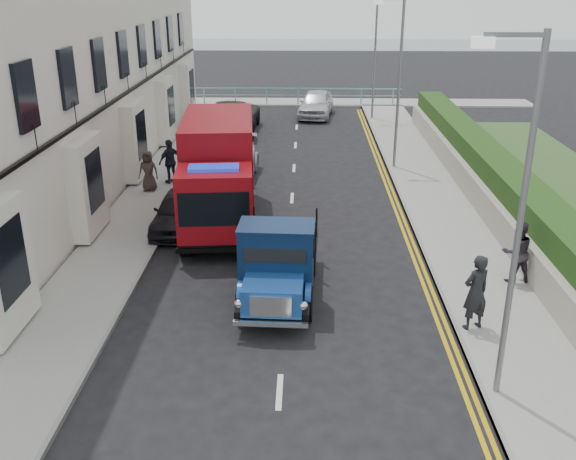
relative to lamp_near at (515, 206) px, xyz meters
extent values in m
plane|color=black|center=(-4.18, 2.00, -4.00)|extent=(120.00, 120.00, 0.00)
cube|color=gray|center=(-9.38, 11.00, -3.94)|extent=(2.40, 38.00, 0.12)
cube|color=gray|center=(1.12, 11.00, -3.94)|extent=(2.60, 38.00, 0.12)
cube|color=gray|center=(-4.18, 31.00, -3.94)|extent=(30.00, 2.50, 0.12)
plane|color=#4D5C6A|center=(-4.18, 62.00, -4.00)|extent=(120.00, 120.00, 0.00)
cube|color=black|center=(-10.53, 15.00, -0.40)|extent=(0.12, 28.00, 0.10)
cube|color=#B2AD9E|center=(2.42, 11.00, -3.45)|extent=(0.30, 28.00, 1.00)
cube|color=#1A3812|center=(3.12, 11.00, -3.05)|extent=(1.20, 28.00, 1.70)
cube|color=#59B2A5|center=(-4.18, 30.20, -2.92)|extent=(13.00, 0.08, 0.06)
cube|color=#59B2A5|center=(-4.18, 30.20, -3.35)|extent=(13.00, 0.06, 0.05)
cylinder|color=slate|center=(0.12, 0.00, -0.50)|extent=(0.12, 0.12, 7.00)
cube|color=slate|center=(-0.38, 0.00, 2.90)|extent=(1.00, 0.08, 0.08)
cube|color=beige|center=(-0.88, 0.00, 2.78)|extent=(0.35, 0.18, 0.18)
cylinder|color=slate|center=(0.12, 16.00, -0.50)|extent=(0.12, 0.12, 7.00)
cube|color=beige|center=(-0.88, 16.00, 2.78)|extent=(0.35, 0.18, 0.18)
cylinder|color=slate|center=(0.12, 26.00, -0.50)|extent=(0.12, 0.12, 7.00)
cylinder|color=black|center=(-5.19, 2.97, -3.57)|extent=(0.27, 0.87, 0.86)
cylinder|color=black|center=(-3.62, 2.91, -3.57)|extent=(0.27, 0.87, 0.86)
cylinder|color=black|center=(-5.09, 5.48, -3.57)|extent=(0.27, 0.87, 0.86)
cylinder|color=black|center=(-3.51, 5.42, -3.57)|extent=(0.27, 0.87, 0.86)
cube|color=black|center=(-4.35, 4.19, -3.44)|extent=(1.89, 4.38, 0.16)
cube|color=#1B4895|center=(-4.42, 2.54, -3.12)|extent=(1.44, 1.22, 0.65)
cube|color=silver|center=(-4.45, 1.94, -3.12)|extent=(0.94, 0.11, 0.49)
cube|color=#0C2043|center=(-4.38, 3.57, -2.61)|extent=(1.84, 1.15, 1.57)
cube|color=black|center=(-4.31, 5.27, -3.23)|extent=(1.99, 2.59, 0.11)
cylinder|color=black|center=(-7.25, 6.72, -3.50)|extent=(0.38, 1.02, 0.99)
cylinder|color=black|center=(-5.36, 6.90, -3.50)|extent=(0.38, 1.02, 0.99)
cylinder|color=black|center=(-7.51, 9.52, -3.50)|extent=(0.38, 1.02, 0.99)
cylinder|color=black|center=(-5.62, 9.69, -3.50)|extent=(0.38, 1.02, 0.99)
cylinder|color=black|center=(-7.69, 11.50, -3.50)|extent=(0.38, 1.02, 0.99)
cylinder|color=black|center=(-5.80, 11.67, -3.50)|extent=(0.38, 1.02, 0.99)
cube|color=black|center=(-6.52, 9.15, -3.32)|extent=(2.64, 6.49, 0.23)
cube|color=maroon|center=(-6.31, 6.81, -2.37)|extent=(2.32, 1.91, 1.99)
cube|color=black|center=(-6.23, 5.98, -2.28)|extent=(1.99, 0.25, 0.99)
cube|color=maroon|center=(-6.61, 10.14, -1.92)|extent=(2.68, 4.89, 2.71)
imported|color=black|center=(-7.78, 8.83, -3.37)|extent=(1.59, 3.72, 1.25)
imported|color=#659FD9|center=(-6.78, 14.00, -3.39)|extent=(1.38, 3.73, 1.22)
imported|color=#A8A8AD|center=(-6.78, 14.00, -3.25)|extent=(2.32, 5.21, 1.49)
imported|color=black|center=(-7.64, 22.90, -3.17)|extent=(2.80, 5.97, 1.65)
imported|color=silver|center=(-3.08, 26.88, -3.24)|extent=(2.36, 4.64, 1.51)
imported|color=black|center=(0.22, 2.45, -2.96)|extent=(0.79, 0.68, 1.84)
imported|color=#2F2831|center=(1.92, 4.95, -3.03)|extent=(0.93, 0.78, 1.70)
imported|color=#19222E|center=(-8.97, 13.41, -3.01)|extent=(1.03, 1.02, 1.74)
imported|color=#372B28|center=(-9.62, 12.41, -3.10)|extent=(0.78, 0.53, 1.55)
camera|label=1|loc=(-3.72, -10.73, 3.80)|focal=40.00mm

